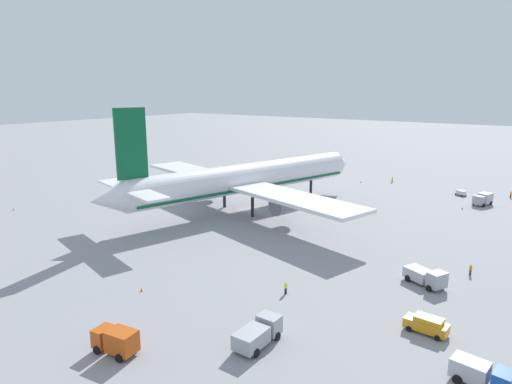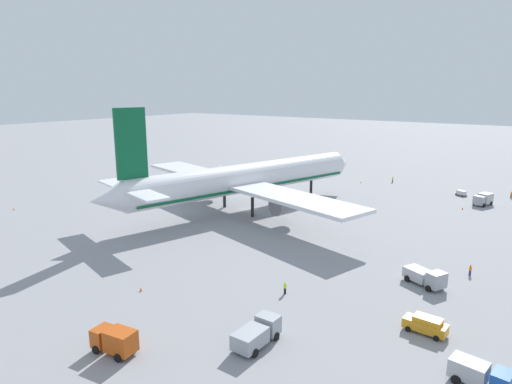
{
  "view_description": "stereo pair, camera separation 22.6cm",
  "coord_description": "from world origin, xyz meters",
  "px_view_note": "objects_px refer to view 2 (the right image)",
  "views": [
    {
      "loc": [
        -79.54,
        -58.76,
        26.93
      ],
      "look_at": [
        -2.44,
        -3.93,
        5.1
      ],
      "focal_mm": 31.48,
      "sensor_mm": 36.0,
      "label": 1
    },
    {
      "loc": [
        -79.4,
        -58.95,
        26.93
      ],
      "look_at": [
        -2.44,
        -3.93,
        5.1
      ],
      "focal_mm": 31.48,
      "sensor_mm": 36.0,
      "label": 2
    }
  ],
  "objects_px": {
    "ground_worker_4": "(470,270)",
    "traffic_cone_2": "(141,289)",
    "airliner": "(244,179)",
    "service_truck_1": "(257,333)",
    "ground_worker_0": "(285,288)",
    "traffic_cone_0": "(361,182)",
    "ground_worker_2": "(393,180)",
    "service_truck_0": "(425,277)",
    "service_van": "(426,325)",
    "traffic_cone_3": "(14,209)",
    "service_truck_2": "(480,374)",
    "baggage_cart_0": "(220,168)",
    "service_truck_3": "(115,340)",
    "service_truck_4": "(483,199)",
    "traffic_cone_1": "(463,208)",
    "ground_worker_3": "(511,195)",
    "baggage_cart_1": "(461,193)"
  },
  "relations": [
    {
      "from": "airliner",
      "to": "service_van",
      "type": "relative_size",
      "value": 14.32
    },
    {
      "from": "airliner",
      "to": "ground_worker_2",
      "type": "bearing_deg",
      "value": -18.63
    },
    {
      "from": "service_truck_1",
      "to": "service_truck_3",
      "type": "height_order",
      "value": "service_truck_3"
    },
    {
      "from": "service_truck_4",
      "to": "baggage_cart_1",
      "type": "height_order",
      "value": "service_truck_4"
    },
    {
      "from": "airliner",
      "to": "service_truck_0",
      "type": "bearing_deg",
      "value": -110.7
    },
    {
      "from": "service_truck_0",
      "to": "traffic_cone_1",
      "type": "bearing_deg",
      "value": 5.39
    },
    {
      "from": "airliner",
      "to": "baggage_cart_1",
      "type": "relative_size",
      "value": 21.58
    },
    {
      "from": "service_van",
      "to": "ground_worker_0",
      "type": "bearing_deg",
      "value": 92.46
    },
    {
      "from": "ground_worker_4",
      "to": "traffic_cone_1",
      "type": "bearing_deg",
      "value": 12.74
    },
    {
      "from": "baggage_cart_1",
      "to": "ground_worker_3",
      "type": "xyz_separation_m",
      "value": [
        4.4,
        -10.82,
        0.13
      ]
    },
    {
      "from": "airliner",
      "to": "ground_worker_0",
      "type": "bearing_deg",
      "value": -135.48
    },
    {
      "from": "ground_worker_0",
      "to": "service_truck_1",
      "type": "bearing_deg",
      "value": -161.71
    },
    {
      "from": "service_truck_0",
      "to": "ground_worker_2",
      "type": "bearing_deg",
      "value": 22.44
    },
    {
      "from": "ground_worker_3",
      "to": "traffic_cone_0",
      "type": "bearing_deg",
      "value": 96.44
    },
    {
      "from": "ground_worker_3",
      "to": "traffic_cone_0",
      "type": "distance_m",
      "value": 38.42
    },
    {
      "from": "service_truck_1",
      "to": "ground_worker_0",
      "type": "bearing_deg",
      "value": 18.29
    },
    {
      "from": "ground_worker_4",
      "to": "traffic_cone_0",
      "type": "relative_size",
      "value": 2.95
    },
    {
      "from": "baggage_cart_0",
      "to": "service_truck_3",
      "type": "bearing_deg",
      "value": -145.75
    },
    {
      "from": "ground_worker_3",
      "to": "service_truck_1",
      "type": "bearing_deg",
      "value": 171.48
    },
    {
      "from": "ground_worker_2",
      "to": "traffic_cone_1",
      "type": "height_order",
      "value": "ground_worker_2"
    },
    {
      "from": "traffic_cone_2",
      "to": "service_truck_2",
      "type": "bearing_deg",
      "value": -83.31
    },
    {
      "from": "ground_worker_0",
      "to": "ground_worker_3",
      "type": "xyz_separation_m",
      "value": [
        79.21,
        -17.71,
        -0.02
      ]
    },
    {
      "from": "service_truck_4",
      "to": "traffic_cone_0",
      "type": "distance_m",
      "value": 34.51
    },
    {
      "from": "traffic_cone_2",
      "to": "ground_worker_0",
      "type": "bearing_deg",
      "value": -56.72
    },
    {
      "from": "service_truck_4",
      "to": "service_van",
      "type": "relative_size",
      "value": 1.17
    },
    {
      "from": "ground_worker_2",
      "to": "ground_worker_4",
      "type": "bearing_deg",
      "value": -151.67
    },
    {
      "from": "ground_worker_0",
      "to": "traffic_cone_2",
      "type": "distance_m",
      "value": 19.62
    },
    {
      "from": "service_truck_4",
      "to": "airliner",
      "type": "bearing_deg",
      "value": 130.33
    },
    {
      "from": "service_truck_4",
      "to": "service_van",
      "type": "xyz_separation_m",
      "value": [
        -66.56,
        -4.96,
        -0.49
      ]
    },
    {
      "from": "service_truck_4",
      "to": "service_van",
      "type": "height_order",
      "value": "service_truck_4"
    },
    {
      "from": "airliner",
      "to": "ground_worker_2",
      "type": "height_order",
      "value": "airliner"
    },
    {
      "from": "airliner",
      "to": "ground_worker_4",
      "type": "bearing_deg",
      "value": -100.94
    },
    {
      "from": "service_truck_3",
      "to": "traffic_cone_1",
      "type": "distance_m",
      "value": 84.21
    },
    {
      "from": "service_truck_4",
      "to": "service_truck_2",
      "type": "bearing_deg",
      "value": -170.99
    },
    {
      "from": "service_truck_0",
      "to": "service_van",
      "type": "distance_m",
      "value": 13.46
    },
    {
      "from": "airliner",
      "to": "service_truck_4",
      "type": "xyz_separation_m",
      "value": [
        36.74,
        -43.28,
        -5.71
      ]
    },
    {
      "from": "ground_worker_4",
      "to": "traffic_cone_0",
      "type": "bearing_deg",
      "value": 36.27
    },
    {
      "from": "service_truck_1",
      "to": "ground_worker_3",
      "type": "relative_size",
      "value": 3.67
    },
    {
      "from": "ground_worker_4",
      "to": "service_truck_1",
      "type": "bearing_deg",
      "value": 155.75
    },
    {
      "from": "traffic_cone_0",
      "to": "traffic_cone_1",
      "type": "relative_size",
      "value": 1.0
    },
    {
      "from": "service_truck_0",
      "to": "service_truck_2",
      "type": "xyz_separation_m",
      "value": [
        -19.67,
        -10.28,
        0.01
      ]
    },
    {
      "from": "airliner",
      "to": "service_truck_3",
      "type": "xyz_separation_m",
      "value": [
        -52.63,
        -23.03,
        -5.75
      ]
    },
    {
      "from": "service_truck_4",
      "to": "ground_worker_4",
      "type": "bearing_deg",
      "value": -172.83
    },
    {
      "from": "ground_worker_4",
      "to": "traffic_cone_3",
      "type": "distance_m",
      "value": 94.05
    },
    {
      "from": "ground_worker_4",
      "to": "traffic_cone_2",
      "type": "xyz_separation_m",
      "value": [
        -31.87,
        35.4,
        -0.54
      ]
    },
    {
      "from": "ground_worker_3",
      "to": "traffic_cone_0",
      "type": "relative_size",
      "value": 3.08
    },
    {
      "from": "service_truck_1",
      "to": "ground_worker_3",
      "type": "height_order",
      "value": "service_truck_1"
    },
    {
      "from": "ground_worker_3",
      "to": "ground_worker_4",
      "type": "xyz_separation_m",
      "value": [
        -58.09,
        -1.3,
        -0.04
      ]
    },
    {
      "from": "service_truck_0",
      "to": "airliner",
      "type": "bearing_deg",
      "value": 69.3
    },
    {
      "from": "service_truck_3",
      "to": "traffic_cone_3",
      "type": "height_order",
      "value": "service_truck_3"
    }
  ]
}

